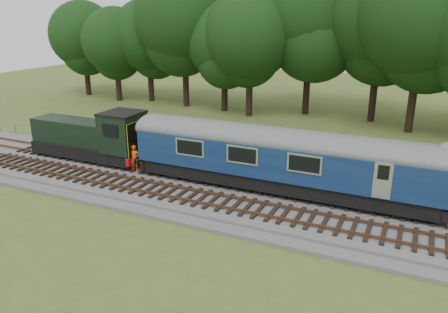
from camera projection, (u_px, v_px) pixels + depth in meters
The scene contains 9 objects.
ground at pixel (215, 195), 26.30m from camera, with size 120.00×120.00×0.00m, color #445820.
ballast at pixel (215, 192), 26.24m from camera, with size 70.00×7.00×0.35m, color #4C4C4F.
track_north at pixel (224, 181), 27.37m from camera, with size 67.20×2.40×0.21m.
track_south at pixel (202, 198), 24.79m from camera, with size 67.20×2.40×0.21m.
fence at pixel (243, 171), 30.17m from camera, with size 64.00×0.12×1.00m, color #6B6054, non-canonical shape.
tree_line at pixel (308, 118), 45.22m from camera, with size 70.00×8.00×18.00m, color black, non-canonical shape.
dmu_railcar at pixel (280, 155), 25.25m from camera, with size 18.05×2.86×3.88m.
shunter_loco at pixel (93, 138), 31.04m from camera, with size 8.91×2.60×3.38m.
worker at pixel (134, 159), 28.84m from camera, with size 0.66×0.43×1.81m, color #F6570C.
Camera 1 is at (10.77, -21.73, 10.44)m, focal length 35.00 mm.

